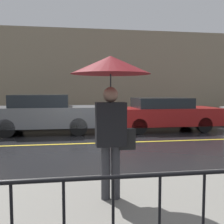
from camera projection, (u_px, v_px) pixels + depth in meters
ground_plane at (88, 143)px, 8.33m from camera, size 80.00×80.00×0.00m
sidewalk_near at (112, 217)px, 3.35m from camera, size 28.00×3.03×0.12m
sidewalk_far at (82, 124)px, 12.80m from camera, size 28.00×2.02×0.12m
lane_marking at (88, 143)px, 8.33m from camera, size 25.20×0.12×0.01m
building_storefront at (81, 76)px, 13.75m from camera, size 28.00×0.30×4.88m
railing_foreground at (137, 215)px, 2.06m from camera, size 12.00×0.04×0.92m
pedestrian at (111, 83)px, 3.66m from camera, size 1.12×1.12×2.04m
car_grey at (44, 113)px, 10.30m from camera, size 4.14×1.90×1.52m
car_red at (164, 113)px, 11.07m from camera, size 4.33×1.89×1.38m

